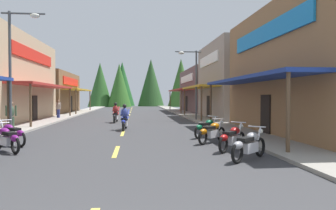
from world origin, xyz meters
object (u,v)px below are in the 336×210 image
at_px(motorcycle_parked_right_1, 232,138).
at_px(rider_cruising_lead, 125,119).
at_px(motorcycle_parked_right_2, 212,132).
at_px(pedestrian_by_shop, 11,114).
at_px(streetlamp_right, 192,75).
at_px(rider_cruising_trailing, 116,114).
at_px(motorcycle_parked_right_0, 249,145).
at_px(streetlamp_left, 17,55).
at_px(pedestrian_strolling, 58,108).
at_px(motorcycle_parked_left_3, 7,138).
at_px(motorcycle_parked_left_4, 11,134).
at_px(motorcycle_parked_right_3, 207,128).

bearing_deg(motorcycle_parked_right_1, rider_cruising_lead, 71.77).
xyz_separation_m(motorcycle_parked_right_2, pedestrian_by_shop, (-10.20, 5.06, 0.53)).
bearing_deg(streetlamp_right, rider_cruising_trailing, -170.34).
bearing_deg(motorcycle_parked_right_2, motorcycle_parked_right_0, -130.34).
height_order(streetlamp_left, streetlamp_right, streetlamp_left).
xyz_separation_m(motorcycle_parked_right_0, pedestrian_strolling, (-10.48, 19.36, 0.52)).
distance_m(motorcycle_parked_left_3, motorcycle_parked_left_4, 1.55).
xyz_separation_m(rider_cruising_lead, rider_cruising_trailing, (-0.89, 5.61, 0.00)).
relative_size(streetlamp_left, rider_cruising_lead, 2.98).
relative_size(motorcycle_parked_right_0, rider_cruising_lead, 0.78).
bearing_deg(streetlamp_left, motorcycle_parked_left_3, -73.86).
bearing_deg(motorcycle_parked_right_0, motorcycle_parked_right_1, 47.99).
xyz_separation_m(streetlamp_left, motorcycle_parked_left_3, (1.45, -5.01, -3.66)).
xyz_separation_m(motorcycle_parked_left_4, pedestrian_strolling, (-1.88, 15.54, 0.52)).
distance_m(motorcycle_parked_right_0, motorcycle_parked_left_3, 8.51).
relative_size(streetlamp_left, rider_cruising_trailing, 2.98).
distance_m(motorcycle_parked_right_2, motorcycle_parked_left_3, 8.02).
height_order(streetlamp_right, pedestrian_by_shop, streetlamp_right).
distance_m(streetlamp_left, pedestrian_strolling, 12.46).
distance_m(motorcycle_parked_right_1, motorcycle_parked_left_3, 8.21).
relative_size(motorcycle_parked_right_0, motorcycle_parked_right_2, 1.04).
bearing_deg(pedestrian_by_shop, pedestrian_strolling, 156.26).
xyz_separation_m(motorcycle_parked_right_3, rider_cruising_trailing, (-5.02, 9.45, 0.17)).
bearing_deg(motorcycle_parked_left_4, streetlamp_right, -87.64).
bearing_deg(streetlamp_left, motorcycle_parked_left_4, -73.63).
relative_size(streetlamp_right, motorcycle_parked_right_1, 3.55).
bearing_deg(motorcycle_parked_right_0, rider_cruising_trailing, 66.99).
xyz_separation_m(streetlamp_left, rider_cruising_trailing, (4.54, 7.59, -3.49)).
bearing_deg(rider_cruising_lead, motorcycle_parked_right_3, -128.95).
xyz_separation_m(motorcycle_parked_right_1, motorcycle_parked_right_2, (-0.28, 1.94, 0.00)).
height_order(motorcycle_parked_right_3, motorcycle_parked_left_3, same).
height_order(motorcycle_parked_right_1, motorcycle_parked_left_3, same).
distance_m(motorcycle_parked_right_2, pedestrian_by_shop, 11.40).
bearing_deg(rider_cruising_lead, motorcycle_parked_left_3, 154.24).
height_order(motorcycle_parked_right_0, rider_cruising_lead, rider_cruising_lead).
xyz_separation_m(motorcycle_parked_right_3, motorcycle_parked_left_4, (-8.53, -1.66, 0.00)).
bearing_deg(motorcycle_parked_left_3, motorcycle_parked_right_2, -123.15).
distance_m(streetlamp_left, pedestrian_by_shop, 3.52).
xyz_separation_m(motorcycle_parked_left_4, rider_cruising_trailing, (3.51, 11.10, 0.17)).
height_order(motorcycle_parked_right_2, motorcycle_parked_right_3, same).
xyz_separation_m(motorcycle_parked_left_3, rider_cruising_trailing, (3.09, 12.60, 0.17)).
height_order(rider_cruising_trailing, pedestrian_strolling, pedestrian_strolling).
height_order(motorcycle_parked_right_1, motorcycle_parked_right_3, same).
relative_size(streetlamp_left, pedestrian_strolling, 3.67).
distance_m(streetlamp_right, rider_cruising_lead, 9.10).
height_order(motorcycle_parked_right_1, pedestrian_strolling, pedestrian_strolling).
bearing_deg(motorcycle_parked_right_3, motorcycle_parked_right_2, -140.23).
relative_size(streetlamp_right, rider_cruising_lead, 2.72).
relative_size(streetlamp_right, motorcycle_parked_left_4, 3.46).
distance_m(streetlamp_left, motorcycle_parked_right_1, 11.74).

